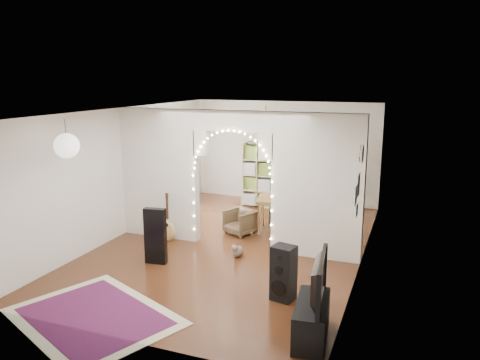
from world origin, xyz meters
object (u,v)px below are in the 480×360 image
(floor_speaker, at_px, (283,273))
(dining_chair_left, at_px, (240,222))
(bookcase, at_px, (274,176))
(acoustic_guitar, at_px, (168,223))
(dining_table, at_px, (286,201))
(media_console, at_px, (312,320))
(dining_chair_right, at_px, (280,218))

(floor_speaker, relative_size, dining_chair_left, 1.48)
(dining_chair_left, bearing_deg, bookcase, 113.60)
(acoustic_guitar, height_order, dining_chair_left, acoustic_guitar)
(acoustic_guitar, distance_m, bookcase, 3.53)
(acoustic_guitar, relative_size, bookcase, 0.52)
(floor_speaker, bearing_deg, acoustic_guitar, 162.70)
(dining_table, bearing_deg, media_console, -81.29)
(floor_speaker, xyz_separation_m, bookcase, (-1.64, 4.93, 0.41))
(dining_table, relative_size, dining_chair_right, 2.58)
(acoustic_guitar, xyz_separation_m, dining_table, (2.10, 1.45, 0.30))
(acoustic_guitar, height_order, media_console, acoustic_guitar)
(media_console, height_order, dining_chair_left, dining_chair_left)
(acoustic_guitar, bearing_deg, dining_chair_right, 41.55)
(media_console, bearing_deg, dining_table, 103.46)
(floor_speaker, distance_m, dining_chair_right, 3.47)
(dining_chair_right, bearing_deg, dining_chair_left, -152.11)
(dining_table, height_order, dining_chair_left, dining_table)
(dining_table, distance_m, dining_chair_left, 1.08)
(acoustic_guitar, distance_m, dining_table, 2.57)
(floor_speaker, distance_m, bookcase, 5.21)
(acoustic_guitar, relative_size, dining_chair_right, 1.68)
(bookcase, xyz_separation_m, dining_chair_left, (-0.05, -2.29, -0.57))
(acoustic_guitar, xyz_separation_m, dining_chair_left, (1.23, 0.96, -0.11))
(floor_speaker, relative_size, bookcase, 0.51)
(floor_speaker, xyz_separation_m, dining_chair_right, (-1.00, 3.31, -0.19))
(floor_speaker, bearing_deg, dining_chair_right, 119.31)
(dining_chair_right, bearing_deg, dining_table, -64.27)
(bookcase, bearing_deg, dining_chair_left, -69.64)
(dining_chair_left, xyz_separation_m, dining_chair_right, (0.69, 0.68, -0.03))
(floor_speaker, relative_size, dining_chair_right, 1.66)
(media_console, bearing_deg, floor_speaker, 118.34)
(media_console, distance_m, dining_chair_left, 4.25)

